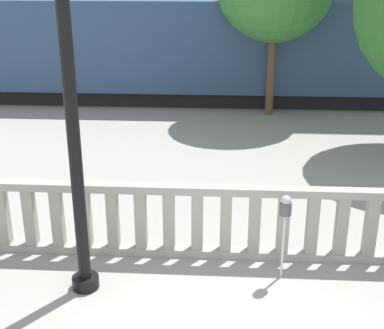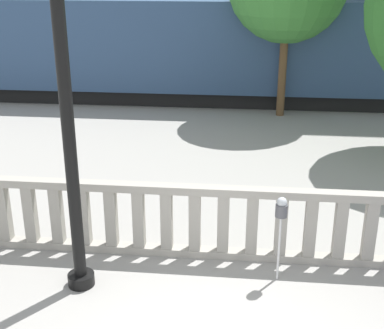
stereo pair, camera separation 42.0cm
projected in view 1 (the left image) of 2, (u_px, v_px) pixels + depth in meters
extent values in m
cube|color=#9E998E|center=(225.00, 252.00, 9.66)|extent=(13.74, 0.24, 0.14)
cube|color=#9E998E|center=(227.00, 190.00, 9.22)|extent=(13.74, 0.24, 0.14)
cube|color=#9E998E|center=(3.00, 216.00, 9.67)|extent=(0.20, 0.20, 1.09)
cube|color=#9E998E|center=(30.00, 217.00, 9.64)|extent=(0.20, 0.20, 1.09)
cube|color=#9E998E|center=(58.00, 217.00, 9.61)|extent=(0.20, 0.20, 1.09)
cube|color=#9E998E|center=(85.00, 218.00, 9.58)|extent=(0.20, 0.20, 1.09)
cube|color=#9E998E|center=(113.00, 219.00, 9.56)|extent=(0.20, 0.20, 1.09)
cube|color=#9E998E|center=(141.00, 220.00, 9.53)|extent=(0.20, 0.20, 1.09)
cube|color=#9E998E|center=(169.00, 221.00, 9.50)|extent=(0.20, 0.20, 1.09)
cube|color=#9E998E|center=(197.00, 221.00, 9.47)|extent=(0.20, 0.20, 1.09)
cube|color=#9E998E|center=(226.00, 222.00, 9.44)|extent=(0.20, 0.20, 1.09)
cube|color=#9E998E|center=(254.00, 223.00, 9.41)|extent=(0.20, 0.20, 1.09)
cube|color=#9E998E|center=(283.00, 224.00, 9.38)|extent=(0.20, 0.20, 1.09)
cube|color=#9E998E|center=(312.00, 225.00, 9.35)|extent=(0.20, 0.20, 1.09)
cube|color=#9E998E|center=(341.00, 225.00, 9.32)|extent=(0.20, 0.20, 1.09)
cube|color=#9E998E|center=(371.00, 226.00, 9.29)|extent=(0.20, 0.20, 1.09)
cylinder|color=black|center=(86.00, 282.00, 8.73)|extent=(0.44, 0.44, 0.20)
cylinder|color=black|center=(70.00, 95.00, 7.61)|extent=(0.20, 0.20, 6.02)
cylinder|color=silver|center=(283.00, 246.00, 8.85)|extent=(0.04, 0.04, 1.17)
cylinder|color=#4C4C51|center=(286.00, 209.00, 8.60)|extent=(0.20, 0.20, 0.21)
sphere|color=#B2B7BC|center=(286.00, 200.00, 8.54)|extent=(0.17, 0.17, 0.17)
cube|color=black|center=(163.00, 93.00, 20.28)|extent=(19.36, 2.13, 0.55)
cube|color=navy|center=(162.00, 44.00, 19.62)|extent=(19.76, 2.67, 3.17)
cylinder|color=brown|center=(271.00, 72.00, 18.03)|extent=(0.27, 0.27, 2.92)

